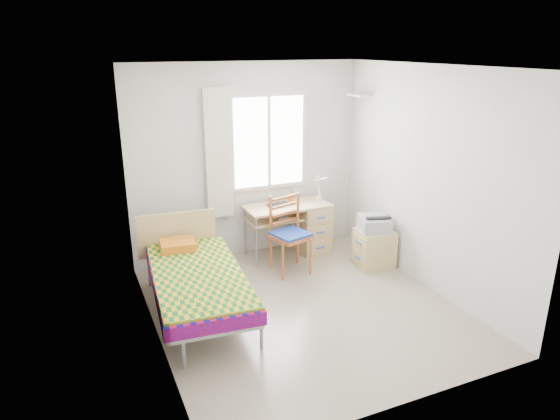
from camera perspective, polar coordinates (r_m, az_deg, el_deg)
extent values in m
plane|color=#BCAD93|center=(5.70, 2.71, -11.02)|extent=(3.50, 3.50, 0.00)
plane|color=white|center=(4.97, 3.18, 16.07)|extent=(3.50, 3.50, 0.00)
plane|color=silver|center=(6.75, -3.73, 5.54)|extent=(3.20, 0.00, 3.20)
plane|color=silver|center=(4.73, -14.72, -0.74)|extent=(0.00, 3.50, 3.50)
plane|color=silver|center=(6.05, 16.65, 3.28)|extent=(0.00, 3.50, 3.50)
cube|color=white|center=(6.78, -1.31, 7.81)|extent=(1.10, 0.04, 1.30)
cube|color=white|center=(6.77, -1.28, 7.79)|extent=(1.00, 0.02, 1.20)
cube|color=white|center=(6.77, -1.27, 7.78)|extent=(0.04, 0.02, 1.20)
cube|color=beige|center=(6.52, -7.03, 6.34)|extent=(0.35, 0.05, 1.70)
cube|color=white|center=(6.95, 9.07, 12.85)|extent=(0.20, 0.32, 0.03)
cube|color=#95999D|center=(5.48, -9.35, -8.56)|extent=(1.06, 2.06, 0.06)
cube|color=#B70C27|center=(5.45, -9.39, -7.81)|extent=(1.10, 2.08, 0.14)
cube|color=#E7A610|center=(5.39, -9.38, -7.14)|extent=(1.07, 1.96, 0.03)
cube|color=tan|center=(6.24, -11.72, -2.67)|extent=(0.95, 0.13, 0.55)
cube|color=orange|center=(6.00, -11.61, -3.91)|extent=(0.42, 0.37, 0.10)
cylinder|color=#95999D|center=(4.75, -10.95, -15.80)|extent=(0.04, 0.04, 0.32)
cylinder|color=#95999D|center=(6.42, -8.04, -6.05)|extent=(0.04, 0.04, 0.32)
cube|color=tan|center=(6.76, 0.85, 0.43)|extent=(1.17, 0.54, 0.03)
cube|color=tan|center=(7.04, 3.64, -1.99)|extent=(0.41, 0.52, 0.70)
cube|color=tan|center=(6.73, -0.80, -1.00)|extent=(0.71, 0.50, 0.02)
cylinder|color=#95999D|center=(6.51, -2.72, -3.74)|extent=(0.03, 0.03, 0.70)
cylinder|color=#95999D|center=(6.88, -4.01, -2.49)|extent=(0.03, 0.03, 0.70)
cube|color=#A2491F|center=(6.33, 1.21, -3.05)|extent=(0.53, 0.53, 0.04)
cube|color=navy|center=(6.32, 1.22, -2.78)|extent=(0.50, 0.50, 0.04)
cube|color=#A2491F|center=(6.40, 0.51, 0.04)|extent=(0.38, 0.13, 0.43)
cylinder|color=#A2491F|center=(6.19, 0.32, -5.99)|extent=(0.03, 0.03, 0.48)
cylinder|color=#A2491F|center=(6.57, 2.04, -2.14)|extent=(0.04, 0.04, 0.99)
cube|color=tan|center=(6.70, 10.70, -4.30)|extent=(0.48, 0.44, 0.50)
cube|color=tan|center=(6.53, 9.07, -3.72)|extent=(0.04, 0.37, 0.18)
cube|color=tan|center=(6.61, 8.97, -5.40)|extent=(0.04, 0.37, 0.18)
cube|color=#A7AAAF|center=(6.60, 10.68, -1.51)|extent=(0.47, 0.50, 0.17)
cube|color=black|center=(6.57, 10.72, -0.81)|extent=(0.37, 0.41, 0.02)
imported|color=black|center=(6.72, -0.10, 0.56)|extent=(0.33, 0.23, 0.02)
cylinder|color=orange|center=(6.94, 1.20, 1.47)|extent=(0.10, 0.10, 0.10)
cylinder|color=white|center=(7.05, 4.45, 1.39)|extent=(0.10, 0.10, 0.03)
cylinder|color=white|center=(7.00, 4.48, 2.56)|extent=(0.02, 0.12, 0.28)
cylinder|color=white|center=(6.89, 4.68, 3.53)|extent=(0.13, 0.25, 0.11)
cone|color=white|center=(6.76, 4.49, 3.51)|extent=(0.15, 0.16, 0.13)
imported|color=gray|center=(6.71, -0.42, -0.80)|extent=(0.18, 0.23, 0.02)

